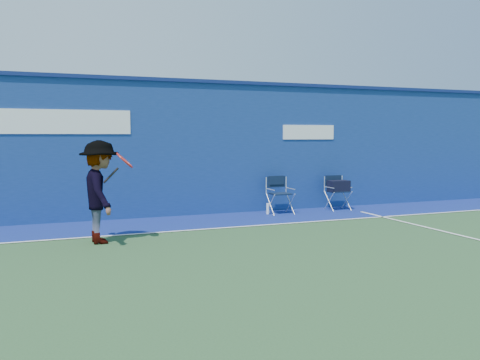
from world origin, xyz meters
name	(u,v)px	position (x,y,z in m)	size (l,w,h in m)	color
ground	(251,273)	(0.00, 0.00, 0.00)	(80.00, 80.00, 0.00)	#2A4C28
stadium_wall	(163,147)	(0.00, 5.20, 1.55)	(24.00, 0.50, 3.08)	navy
out_of_bounds_strip	(175,223)	(0.00, 4.10, 0.00)	(24.00, 1.80, 0.01)	navy
court_lines	(235,262)	(0.00, 0.60, 0.01)	(24.00, 12.00, 0.01)	white
directors_chair_left	(280,201)	(2.59, 4.51, 0.29)	(0.52, 0.48, 0.87)	silver
directors_chair_right	(338,196)	(4.17, 4.52, 0.35)	(0.50, 0.45, 0.84)	silver
water_bottle	(268,209)	(2.29, 4.51, 0.13)	(0.07, 0.07, 0.26)	white
tennis_player	(100,192)	(-1.64, 2.70, 0.87)	(0.93, 1.16, 1.74)	#EA4738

